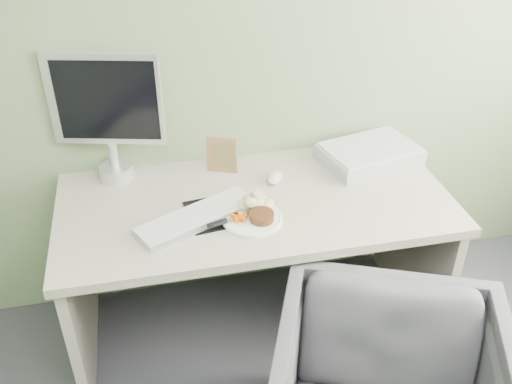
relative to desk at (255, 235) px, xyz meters
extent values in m
plane|color=#6F805A|center=(0.00, 0.38, 0.80)|extent=(3.50, 0.00, 3.50)
cube|color=#AAA58E|center=(0.00, 0.00, 0.16)|extent=(1.60, 0.75, 0.04)
cube|color=#A59C8D|center=(-0.76, 0.00, -0.20)|extent=(0.04, 0.70, 0.69)
cube|color=#A59C8D|center=(0.76, 0.00, -0.20)|extent=(0.04, 0.70, 0.69)
cylinder|color=white|center=(-0.04, -0.13, 0.19)|extent=(0.24, 0.24, 0.01)
cylinder|color=black|center=(-0.01, -0.15, 0.21)|extent=(0.12, 0.12, 0.03)
ellipsoid|color=tan|center=(-0.01, -0.07, 0.23)|extent=(0.13, 0.11, 0.06)
cube|color=#F15B05|center=(-0.09, -0.14, 0.21)|extent=(0.07, 0.06, 0.04)
cube|color=silver|center=(-0.08, -0.13, 0.21)|extent=(0.12, 0.05, 0.01)
cube|color=black|center=(-0.18, -0.16, 0.21)|extent=(0.08, 0.04, 0.01)
cube|color=black|center=(-0.15, -0.06, 0.18)|extent=(0.29, 0.26, 0.00)
cube|color=white|center=(-0.25, -0.09, 0.20)|extent=(0.50, 0.34, 0.02)
ellipsoid|color=white|center=(0.11, 0.12, 0.20)|extent=(0.10, 0.12, 0.04)
cube|color=#A16F4B|center=(-0.09, 0.25, 0.27)|extent=(0.13, 0.06, 0.17)
cylinder|color=white|center=(-0.06, 0.26, 0.21)|extent=(0.02, 0.02, 0.05)
cone|color=#82A1D0|center=(-0.06, 0.26, 0.24)|extent=(0.02, 0.02, 0.02)
cube|color=#A5A7AC|center=(0.57, 0.20, 0.22)|extent=(0.47, 0.37, 0.07)
cylinder|color=silver|center=(-0.55, 0.29, 0.21)|extent=(0.14, 0.14, 0.06)
cylinder|color=silver|center=(-0.55, 0.29, 0.30)|extent=(0.04, 0.04, 0.10)
cube|color=silver|center=(-0.55, 0.32, 0.54)|extent=(0.46, 0.15, 0.39)
cube|color=black|center=(-0.55, 0.30, 0.54)|extent=(0.40, 0.10, 0.34)
camera|label=1|loc=(-0.40, -1.88, 1.50)|focal=40.00mm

